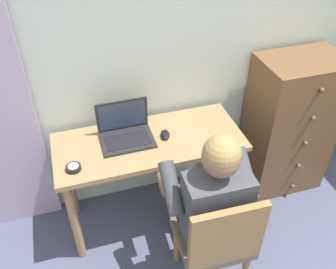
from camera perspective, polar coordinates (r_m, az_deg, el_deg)
The scene contains 8 objects.
wall_back at distance 2.47m, azimuth 0.95°, elevation 14.28°, with size 4.80×0.05×2.50m, color silver.
desk at distance 2.48m, azimuth -2.90°, elevation -3.06°, with size 1.24×0.52×0.74m.
dresser at distance 2.97m, azimuth 18.30°, elevation 1.32°, with size 0.60×0.45×1.12m.
chair at distance 2.21m, azimuth 7.61°, elevation -15.94°, with size 0.43×0.41×0.86m.
person_seated at distance 2.17m, azimuth 6.24°, elevation -9.42°, with size 0.54×0.59×1.18m.
laptop at distance 2.40m, azimuth -6.61°, elevation 0.48°, with size 0.34×0.25×0.24m.
computer_mouse at distance 2.41m, azimuth -0.45°, elevation -0.01°, with size 0.06×0.10×0.03m, color black.
desk_clock at distance 2.25m, azimuth -14.48°, elevation -5.03°, with size 0.09×0.09×0.03m.
Camera 1 is at (-0.70, 0.07, 2.27)m, focal length 39.18 mm.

